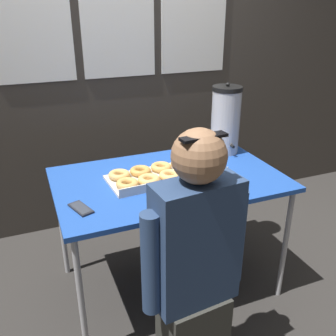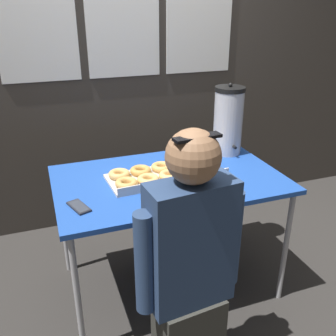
# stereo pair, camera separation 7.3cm
# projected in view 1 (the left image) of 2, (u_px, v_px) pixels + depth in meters

# --- Properties ---
(ground_plane) EXTENTS (12.00, 12.00, 0.00)m
(ground_plane) POSITION_uv_depth(u_px,v_px,m) (169.00, 282.00, 2.51)
(ground_plane) COLOR #2D2B28
(back_wall) EXTENTS (6.00, 0.11, 2.80)m
(back_wall) POSITION_uv_depth(u_px,v_px,m) (118.00, 48.00, 2.80)
(back_wall) COLOR #38332D
(back_wall) RESTS_ON ground
(folding_table) EXTENTS (1.31, 0.82, 0.78)m
(folding_table) POSITION_uv_depth(u_px,v_px,m) (169.00, 185.00, 2.21)
(folding_table) COLOR #1E479E
(folding_table) RESTS_ON ground
(donut_box) EXTENTS (0.70, 0.33, 0.05)m
(donut_box) POSITION_uv_depth(u_px,v_px,m) (163.00, 174.00, 2.18)
(donut_box) COLOR beige
(donut_box) RESTS_ON folding_table
(coffee_urn) EXTENTS (0.20, 0.22, 0.47)m
(coffee_urn) POSITION_uv_depth(u_px,v_px,m) (226.00, 120.00, 2.48)
(coffee_urn) COLOR #B7B7BC
(coffee_urn) RESTS_ON folding_table
(cell_phone) EXTENTS (0.11, 0.16, 0.01)m
(cell_phone) POSITION_uv_depth(u_px,v_px,m) (81.00, 208.00, 1.85)
(cell_phone) COLOR black
(cell_phone) RESTS_ON folding_table
(person_seated) EXTENTS (0.51, 0.24, 1.28)m
(person_seated) POSITION_uv_depth(u_px,v_px,m) (195.00, 267.00, 1.67)
(person_seated) COLOR #33332D
(person_seated) RESTS_ON ground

